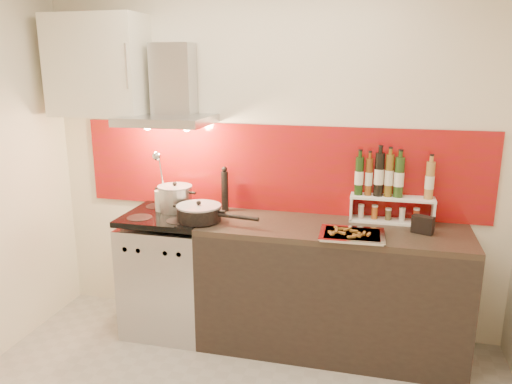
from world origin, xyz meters
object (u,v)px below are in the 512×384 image
(range_stove, at_px, (170,273))
(pepper_mill, at_px, (225,190))
(stock_pot, at_px, (175,198))
(baking_tray, at_px, (352,234))
(saute_pan, at_px, (200,213))
(counter, at_px, (331,288))

(range_stove, xyz_separation_m, pepper_mill, (0.38, 0.19, 0.62))
(stock_pot, xyz_separation_m, pepper_mill, (0.35, 0.10, 0.06))
(range_stove, relative_size, pepper_mill, 2.70)
(pepper_mill, bearing_deg, stock_pot, -163.66)
(stock_pot, distance_m, pepper_mill, 0.37)
(range_stove, xyz_separation_m, baking_tray, (1.33, -0.16, 0.47))
(pepper_mill, xyz_separation_m, baking_tray, (0.95, -0.36, -0.15))
(stock_pot, bearing_deg, saute_pan, -36.05)
(range_stove, bearing_deg, saute_pan, -19.10)
(range_stove, distance_m, pepper_mill, 0.75)
(stock_pot, height_order, saute_pan, stock_pot)
(range_stove, bearing_deg, baking_tray, -7.04)
(range_stove, height_order, stock_pot, stock_pot)
(counter, height_order, saute_pan, saute_pan)
(range_stove, relative_size, counter, 0.51)
(saute_pan, relative_size, baking_tray, 1.44)
(saute_pan, bearing_deg, stock_pot, 143.95)
(counter, relative_size, stock_pot, 7.07)
(stock_pot, height_order, pepper_mill, pepper_mill)
(baking_tray, bearing_deg, pepper_mill, 159.41)
(counter, xyz_separation_m, baking_tray, (0.13, -0.17, 0.47))
(stock_pot, distance_m, saute_pan, 0.33)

